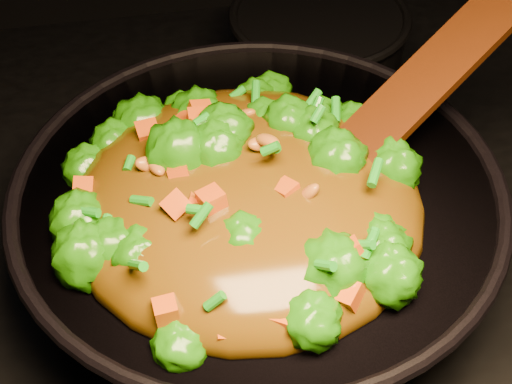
{
  "coord_description": "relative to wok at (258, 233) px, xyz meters",
  "views": [
    {
      "loc": [
        -0.16,
        -0.54,
        1.52
      ],
      "look_at": [
        -0.07,
        -0.04,
        1.01
      ],
      "focal_mm": 55.0,
      "sensor_mm": 36.0,
      "label": 1
    }
  ],
  "objects": [
    {
      "name": "wok",
      "position": [
        0.0,
        0.0,
        0.0
      ],
      "size": [
        0.58,
        0.58,
        0.12
      ],
      "primitive_type": null,
      "rotation": [
        0.0,
        0.0,
        0.41
      ],
      "color": "black",
      "rests_on": "stovetop"
    },
    {
      "name": "stir_fry",
      "position": [
        -0.01,
        -0.03,
        0.11
      ],
      "size": [
        0.39,
        0.39,
        0.11
      ],
      "primitive_type": null,
      "rotation": [
        0.0,
        0.0,
        -0.29
      ],
      "color": "#247D08",
      "rests_on": "wok"
    },
    {
      "name": "spatula",
      "position": [
        0.13,
        0.02,
        0.12
      ],
      "size": [
        0.3,
        0.2,
        0.14
      ],
      "primitive_type": "cube",
      "rotation": [
        0.0,
        -0.38,
        0.52
      ],
      "color": "#361103",
      "rests_on": "wok"
    },
    {
      "name": "back_pot",
      "position": [
        0.13,
        0.28,
        -0.0
      ],
      "size": [
        0.23,
        0.23,
        0.12
      ],
      "primitive_type": "cylinder",
      "rotation": [
        0.0,
        0.0,
        0.11
      ],
      "color": "black",
      "rests_on": "stovetop"
    }
  ]
}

